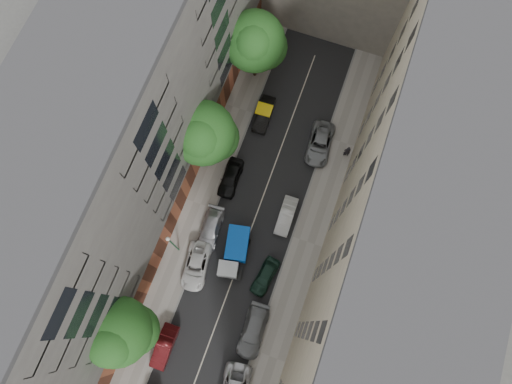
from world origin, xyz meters
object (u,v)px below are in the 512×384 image
at_px(car_left_3, 210,229).
at_px(tree_near, 119,333).
at_px(lamp_post, 172,243).
at_px(car_right_1, 253,331).
at_px(car_left_4, 231,178).
at_px(car_left_5, 264,114).
at_px(tree_far, 255,44).
at_px(car_left_1, 164,347).
at_px(car_right_2, 265,276).
at_px(tarp_truck, 235,251).
at_px(car_right_3, 286,216).
at_px(car_right_4, 320,144).
at_px(tree_mid, 204,135).
at_px(car_left_2, 196,266).
at_px(pedestrian, 347,151).

height_order(car_left_3, tree_near, tree_near).
bearing_deg(lamp_post, tree_near, -93.53).
bearing_deg(car_right_1, car_left_3, 130.88).
relative_size(car_left_3, car_left_4, 1.07).
bearing_deg(car_left_5, car_right_1, -76.11).
bearing_deg(tree_near, car_left_5, 81.71).
bearing_deg(tree_far, car_left_1, -86.68).
distance_m(car_right_2, lamp_post, 9.17).
distance_m(tarp_truck, car_right_3, 6.05).
distance_m(car_right_4, tree_mid, 12.47).
xyz_separation_m(car_left_1, car_right_4, (7.20, 23.20, 0.04)).
relative_size(car_left_1, car_right_2, 1.04).
height_order(car_left_1, car_left_4, car_left_4).
bearing_deg(tree_mid, tarp_truck, -54.66).
relative_size(car_left_2, car_right_3, 1.20).
bearing_deg(pedestrian, tree_far, -45.66).
distance_m(car_right_1, tree_mid, 18.03).
distance_m(tarp_truck, car_left_1, 10.48).
relative_size(tarp_truck, car_left_5, 1.25).
distance_m(car_right_1, tree_far, 26.67).
height_order(car_left_5, lamp_post, lamp_post).
xyz_separation_m(car_left_4, car_right_1, (7.02, -12.87, 0.00)).
bearing_deg(tarp_truck, tree_mid, 113.80).
bearing_deg(car_left_4, tarp_truck, -68.12).
distance_m(car_left_4, car_left_5, 7.64).
bearing_deg(tree_far, car_left_4, -82.01).
bearing_deg(car_left_4, car_left_1, -92.01).
xyz_separation_m(tarp_truck, lamp_post, (-5.20, -1.51, 2.58)).
bearing_deg(car_right_3, car_right_1, -88.42).
relative_size(car_left_2, car_left_4, 1.11).
xyz_separation_m(tree_mid, pedestrian, (12.70, 5.10, -5.17)).
bearing_deg(tree_near, car_left_4, 80.67).
distance_m(car_right_1, lamp_post, 10.75).
bearing_deg(car_right_3, car_left_4, 162.67).
bearing_deg(tree_near, car_left_3, 76.16).
bearing_deg(tree_near, tree_far, 87.89).
bearing_deg(car_left_5, car_left_4, -99.02).
xyz_separation_m(car_right_3, lamp_post, (-8.60, -6.49, 3.16)).
distance_m(car_left_3, car_right_4, 13.89).
bearing_deg(lamp_post, car_right_3, 37.03).
distance_m(car_left_5, car_right_1, 21.39).
bearing_deg(tree_mid, car_left_3, -68.17).
xyz_separation_m(car_right_2, tree_far, (-8.06, 19.75, 5.23)).
height_order(tarp_truck, car_right_2, tarp_truck).
bearing_deg(lamp_post, car_right_1, -26.42).
relative_size(car_left_5, pedestrian, 2.18).
relative_size(tarp_truck, lamp_post, 0.88).
height_order(car_left_3, car_left_5, car_left_5).
distance_m(car_right_3, lamp_post, 11.23).
xyz_separation_m(tarp_truck, pedestrian, (7.00, 13.15, -0.13)).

